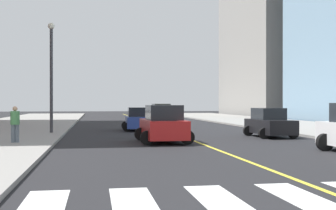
% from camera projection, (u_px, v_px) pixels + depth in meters
% --- Properties ---
extents(lane_divider_paint, '(0.16, 80.00, 0.01)m').
position_uv_depth(lane_divider_paint, '(148.00, 123.00, 44.87)').
color(lane_divider_paint, yellow).
rests_on(lane_divider_paint, ground).
extents(parking_garage_concrete, '(18.00, 24.00, 29.93)m').
position_uv_depth(parking_garage_concrete, '(290.00, 27.00, 75.11)').
color(parking_garage_concrete, gray).
rests_on(parking_garage_concrete, ground).
extents(car_black_nearest, '(2.53, 3.98, 1.75)m').
position_uv_depth(car_black_nearest, '(270.00, 123.00, 26.73)').
color(car_black_nearest, black).
rests_on(car_black_nearest, ground).
extents(car_red_second, '(2.76, 4.38, 1.95)m').
position_uv_depth(car_red_second, '(163.00, 125.00, 23.05)').
color(car_red_second, red).
rests_on(car_red_second, ground).
extents(car_yellow_fourth, '(2.88, 4.52, 1.99)m').
position_uv_depth(car_yellow_fourth, '(161.00, 114.00, 47.80)').
color(car_yellow_fourth, gold).
rests_on(car_yellow_fourth, ground).
extents(car_blue_fifth, '(2.50, 3.93, 1.73)m').
position_uv_depth(car_blue_fifth, '(138.00, 120.00, 33.24)').
color(car_blue_fifth, '#2D479E').
rests_on(car_blue_fifth, ground).
extents(pedestrian_walking_west, '(0.43, 0.43, 1.74)m').
position_uv_depth(pedestrian_walking_west, '(15.00, 122.00, 21.40)').
color(pedestrian_walking_west, slate).
rests_on(pedestrian_walking_west, sidewalk_kerb_west).
extents(fire_hydrant, '(0.26, 0.26, 0.89)m').
position_uv_depth(fire_hydrant, '(275.00, 123.00, 33.63)').
color(fire_hydrant, red).
rests_on(fire_hydrant, sidewalk_kerb_east).
extents(street_lamp, '(0.44, 0.44, 7.10)m').
position_uv_depth(street_lamp, '(51.00, 67.00, 28.63)').
color(street_lamp, '#38383D').
rests_on(street_lamp, sidewalk_kerb_west).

